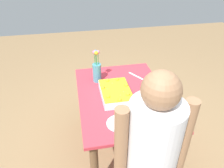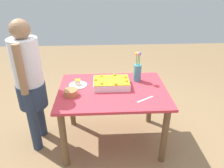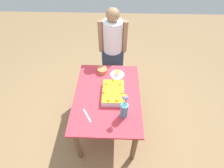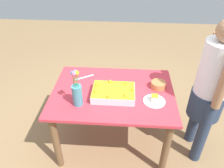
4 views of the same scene
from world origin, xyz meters
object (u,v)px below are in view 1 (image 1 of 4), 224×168
at_px(sheet_cake, 116,93).
at_px(flower_vase, 97,71).
at_px(person_standing, 150,163).
at_px(fruit_bowl, 147,122).
at_px(cake_knife, 136,76).
at_px(serving_plate_with_slice, 119,122).

relative_size(sheet_cake, flower_vase, 1.12).
distance_m(sheet_cake, person_standing, 0.89).
xyz_separation_m(fruit_bowl, person_standing, (0.45, -0.14, 0.10)).
height_order(sheet_cake, cake_knife, sheet_cake).
xyz_separation_m(sheet_cake, flower_vase, (-0.31, -0.14, 0.08)).
bearing_deg(fruit_bowl, person_standing, -17.35).
height_order(sheet_cake, person_standing, person_standing).
relative_size(flower_vase, person_standing, 0.24).
bearing_deg(serving_plate_with_slice, cake_knife, 153.74).
relative_size(serving_plate_with_slice, person_standing, 0.14).
relative_size(serving_plate_with_slice, fruit_bowl, 1.41).
height_order(sheet_cake, flower_vase, flower_vase).
bearing_deg(serving_plate_with_slice, flower_vase, -172.96).
height_order(sheet_cake, fruit_bowl, sheet_cake).
height_order(cake_knife, flower_vase, flower_vase).
distance_m(serving_plate_with_slice, flower_vase, 0.71).
bearing_deg(person_standing, fruit_bowl, -17.35).
distance_m(sheet_cake, cake_knife, 0.45).
height_order(flower_vase, fruit_bowl, flower_vase).
xyz_separation_m(serving_plate_with_slice, flower_vase, (-0.70, -0.09, 0.11)).
relative_size(serving_plate_with_slice, cake_knife, 0.97).
xyz_separation_m(sheet_cake, fruit_bowl, (0.44, 0.17, -0.01)).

